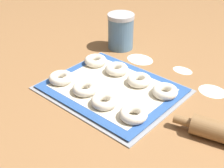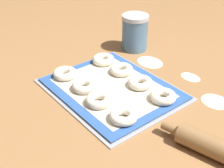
{
  "view_description": "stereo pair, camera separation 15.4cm",
  "coord_description": "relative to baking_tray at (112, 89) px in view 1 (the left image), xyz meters",
  "views": [
    {
      "loc": [
        0.57,
        -0.67,
        0.58
      ],
      "look_at": [
        -0.01,
        -0.01,
        0.02
      ],
      "focal_mm": 50.0,
      "sensor_mm": 36.0,
      "label": 1
    },
    {
      "loc": [
        0.68,
        -0.56,
        0.58
      ],
      "look_at": [
        -0.01,
        -0.01,
        0.02
      ],
      "focal_mm": 50.0,
      "sensor_mm": 36.0,
      "label": 2
    }
  ],
  "objects": [
    {
      "name": "bagel_front_mid_left",
      "position": [
        -0.05,
        -0.08,
        0.02
      ],
      "size": [
        0.08,
        0.08,
        0.03
      ],
      "color": "silver",
      "rests_on": "baking_mat"
    },
    {
      "name": "bagel_front_mid_right",
      "position": [
        0.05,
        -0.09,
        0.02
      ],
      "size": [
        0.08,
        0.08,
        0.03
      ],
      "color": "silver",
      "rests_on": "baking_mat"
    },
    {
      "name": "bagel_front_far_left",
      "position": [
        -0.16,
        -0.09,
        0.02
      ],
      "size": [
        0.08,
        0.08,
        0.03
      ],
      "color": "silver",
      "rests_on": "baking_mat"
    },
    {
      "name": "flour_patch_side",
      "position": [
        -0.06,
        0.24,
        -0.0
      ],
      "size": [
        0.11,
        0.09,
        0.0
      ],
      "color": "white",
      "rests_on": "ground_plane"
    },
    {
      "name": "ground_plane",
      "position": [
        0.01,
        0.01,
        -0.0
      ],
      "size": [
        2.8,
        2.8,
        0.0
      ],
      "primitive_type": "plane",
      "color": "olive"
    },
    {
      "name": "bagel_back_far_left",
      "position": [
        -0.16,
        0.08,
        0.02
      ],
      "size": [
        0.08,
        0.08,
        0.03
      ],
      "color": "silver",
      "rests_on": "baking_mat"
    },
    {
      "name": "baking_mat",
      "position": [
        0.0,
        0.0,
        0.01
      ],
      "size": [
        0.41,
        0.33,
        0.0
      ],
      "color": "#2D569E",
      "rests_on": "baking_tray"
    },
    {
      "name": "bagel_back_mid_left",
      "position": [
        -0.05,
        0.09,
        0.02
      ],
      "size": [
        0.08,
        0.08,
        0.03
      ],
      "color": "silver",
      "rests_on": "baking_mat"
    },
    {
      "name": "flour_canister",
      "position": [
        -0.19,
        0.27,
        0.07
      ],
      "size": [
        0.11,
        0.11,
        0.15
      ],
      "color": "slate",
      "rests_on": "ground_plane"
    },
    {
      "name": "bagel_back_far_right",
      "position": [
        0.16,
        0.08,
        0.02
      ],
      "size": [
        0.08,
        0.08,
        0.03
      ],
      "color": "silver",
      "rests_on": "baking_mat"
    },
    {
      "name": "flour_patch_near",
      "position": [
        0.11,
        0.27,
        -0.0
      ],
      "size": [
        0.08,
        0.05,
        0.0
      ],
      "color": "white",
      "rests_on": "ground_plane"
    },
    {
      "name": "bagel_front_far_right",
      "position": [
        0.15,
        -0.08,
        0.02
      ],
      "size": [
        0.08,
        0.08,
        0.03
      ],
      "color": "silver",
      "rests_on": "baking_mat"
    },
    {
      "name": "bagel_back_mid_right",
      "position": [
        0.05,
        0.08,
        0.02
      ],
      "size": [
        0.08,
        0.08,
        0.03
      ],
      "color": "silver",
      "rests_on": "baking_mat"
    },
    {
      "name": "baking_tray",
      "position": [
        0.0,
        0.0,
        0.0
      ],
      "size": [
        0.44,
        0.36,
        0.01
      ],
      "color": "#93969B",
      "rests_on": "ground_plane"
    },
    {
      "name": "flour_patch_far",
      "position": [
        0.26,
        0.22,
        -0.0
      ],
      "size": [
        0.09,
        0.08,
        0.0
      ],
      "color": "white",
      "rests_on": "ground_plane"
    }
  ]
}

